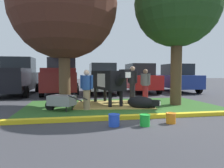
# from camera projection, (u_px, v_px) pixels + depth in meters

# --- Properties ---
(ground_plane) EXTENTS (80.00, 80.00, 0.00)m
(ground_plane) POSITION_uv_depth(u_px,v_px,m) (136.00, 115.00, 6.85)
(ground_plane) COLOR #38383D
(grass_island) EXTENTS (7.93, 4.46, 0.02)m
(grass_island) POSITION_uv_depth(u_px,v_px,m) (122.00, 106.00, 8.74)
(grass_island) COLOR #2D5B23
(grass_island) RESTS_ON ground
(curb_yellow) EXTENTS (9.13, 0.24, 0.12)m
(curb_yellow) POSITION_uv_depth(u_px,v_px,m) (140.00, 117.00, 6.41)
(curb_yellow) COLOR yellow
(curb_yellow) RESTS_ON ground
(hay_bedding) EXTENTS (3.50, 2.81, 0.04)m
(hay_bedding) POSITION_uv_depth(u_px,v_px,m) (113.00, 105.00, 9.02)
(hay_bedding) COLOR tan
(hay_bedding) RESTS_ON ground
(shade_tree_left) EXTENTS (4.39, 4.39, 6.35)m
(shade_tree_left) POSITION_uv_depth(u_px,v_px,m) (64.00, 6.00, 8.51)
(shade_tree_left) COLOR brown
(shade_tree_left) RESTS_ON ground
(shade_tree_right) EXTENTS (3.63, 3.63, 6.13)m
(shade_tree_right) POSITION_uv_depth(u_px,v_px,m) (177.00, 5.00, 8.81)
(shade_tree_right) COLOR #4C3823
(shade_tree_right) RESTS_ON ground
(cow_holstein) EXTENTS (1.21, 3.08, 1.52)m
(cow_holstein) POSITION_uv_depth(u_px,v_px,m) (108.00, 80.00, 9.01)
(cow_holstein) COLOR black
(cow_holstein) RESTS_ON ground
(calf_lying) EXTENTS (1.24, 1.03, 0.48)m
(calf_lying) POSITION_uv_depth(u_px,v_px,m) (142.00, 103.00, 8.11)
(calf_lying) COLOR black
(calf_lying) RESTS_ON ground
(person_handler) EXTENTS (0.38, 0.42, 1.71)m
(person_handler) POSITION_uv_depth(u_px,v_px,m) (132.00, 83.00, 9.97)
(person_handler) COLOR black
(person_handler) RESTS_ON ground
(person_visitor_near) EXTENTS (0.34, 0.45, 1.57)m
(person_visitor_near) POSITION_uv_depth(u_px,v_px,m) (145.00, 85.00, 9.77)
(person_visitor_near) COLOR maroon
(person_visitor_near) RESTS_ON ground
(person_visitor_far) EXTENTS (0.46, 0.34, 1.51)m
(person_visitor_far) POSITION_uv_depth(u_px,v_px,m) (87.00, 89.00, 7.80)
(person_visitor_far) COLOR #9E7F5B
(person_visitor_far) RESTS_ON ground
(wheelbarrow) EXTENTS (1.54, 1.12, 0.63)m
(wheelbarrow) POSITION_uv_depth(u_px,v_px,m) (61.00, 101.00, 7.60)
(wheelbarrow) COLOR gray
(wheelbarrow) RESTS_ON ground
(bucket_blue) EXTENTS (0.32, 0.32, 0.32)m
(bucket_blue) POSITION_uv_depth(u_px,v_px,m) (114.00, 120.00, 5.49)
(bucket_blue) COLOR blue
(bucket_blue) RESTS_ON ground
(bucket_green) EXTENTS (0.29, 0.29, 0.31)m
(bucket_green) POSITION_uv_depth(u_px,v_px,m) (145.00, 120.00, 5.49)
(bucket_green) COLOR green
(bucket_green) RESTS_ON ground
(bucket_orange) EXTENTS (0.29, 0.29, 0.30)m
(bucket_orange) POSITION_uv_depth(u_px,v_px,m) (171.00, 118.00, 5.78)
(bucket_orange) COLOR orange
(bucket_orange) RESTS_ON ground
(pickup_truck_black) EXTENTS (2.29, 5.43, 2.42)m
(pickup_truck_black) POSITION_uv_depth(u_px,v_px,m) (16.00, 77.00, 13.25)
(pickup_truck_black) COLOR black
(pickup_truck_black) RESTS_ON ground
(pickup_truck_maroon) EXTENTS (2.29, 5.43, 2.42)m
(pickup_truck_maroon) POSITION_uv_depth(u_px,v_px,m) (62.00, 77.00, 13.84)
(pickup_truck_maroon) COLOR maroon
(pickup_truck_maroon) RESTS_ON ground
(hatchback_white) EXTENTS (2.08, 4.43, 2.02)m
(hatchback_white) POSITION_uv_depth(u_px,v_px,m) (102.00, 79.00, 14.10)
(hatchback_white) COLOR silver
(hatchback_white) RESTS_ON ground
(sedan_red) EXTENTS (2.08, 4.43, 2.02)m
(sedan_red) POSITION_uv_depth(u_px,v_px,m) (139.00, 78.00, 14.75)
(sedan_red) COLOR red
(sedan_red) RESTS_ON ground
(sedan_blue) EXTENTS (2.08, 4.43, 2.02)m
(sedan_blue) POSITION_uv_depth(u_px,v_px,m) (177.00, 78.00, 15.32)
(sedan_blue) COLOR navy
(sedan_blue) RESTS_ON ground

